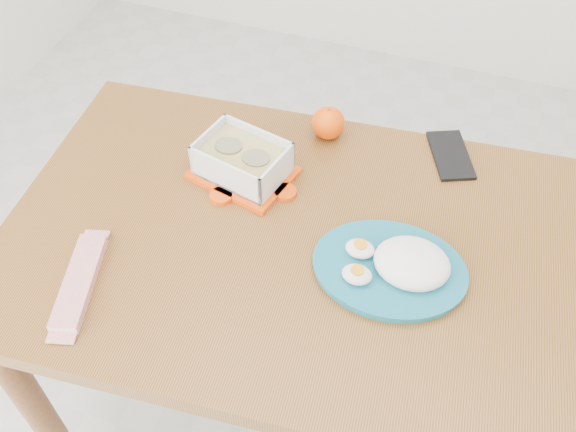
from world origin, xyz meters
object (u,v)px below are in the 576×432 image
(dining_table, at_px, (288,273))
(orange_fruit, at_px, (328,123))
(food_container, at_px, (242,161))
(smartphone, at_px, (451,155))
(rice_plate, at_px, (397,265))

(dining_table, relative_size, orange_fruit, 15.89)
(food_container, height_order, smartphone, food_container)
(food_container, height_order, orange_fruit, food_container)
(dining_table, distance_m, orange_fruit, 0.33)
(dining_table, height_order, food_container, food_container)
(food_container, relative_size, smartphone, 1.51)
(dining_table, xyz_separation_m, orange_fruit, (-0.01, 0.30, 0.15))
(food_container, distance_m, smartphone, 0.44)
(orange_fruit, bearing_deg, rice_plate, -54.62)
(rice_plate, bearing_deg, orange_fruit, 120.93)
(dining_table, bearing_deg, orange_fruit, 87.85)
(dining_table, distance_m, smartphone, 0.42)
(orange_fruit, height_order, rice_plate, rice_plate)
(orange_fruit, relative_size, rice_plate, 0.24)
(food_container, relative_size, rice_plate, 0.76)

